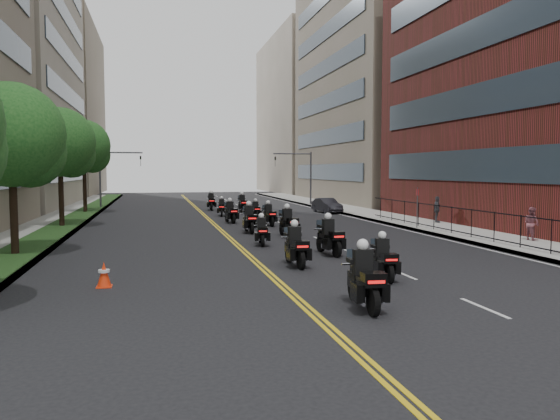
# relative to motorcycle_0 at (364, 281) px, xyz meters

# --- Properties ---
(ground) EXTENTS (160.00, 160.00, 0.00)m
(ground) POSITION_rel_motorcycle_0_xyz_m (-0.03, -0.68, -0.74)
(ground) COLOR black
(ground) RESTS_ON ground
(sidewalk_right) EXTENTS (4.00, 90.00, 0.15)m
(sidewalk_right) POSITION_rel_motorcycle_0_xyz_m (11.97, 24.32, -0.66)
(sidewalk_right) COLOR gray
(sidewalk_right) RESTS_ON ground
(sidewalk_left) EXTENTS (4.00, 90.00, 0.15)m
(sidewalk_left) POSITION_rel_motorcycle_0_xyz_m (-12.03, 24.32, -0.66)
(sidewalk_left) COLOR gray
(sidewalk_left) RESTS_ON ground
(grass_strip) EXTENTS (2.00, 90.00, 0.04)m
(grass_strip) POSITION_rel_motorcycle_0_xyz_m (-11.23, 24.32, -0.57)
(grass_strip) COLOR #1D3914
(grass_strip) RESTS_ON sidewalk_left
(building_right_tan) EXTENTS (15.11, 28.00, 30.00)m
(building_right_tan) POSITION_rel_motorcycle_0_xyz_m (21.45, 47.32, 14.26)
(building_right_tan) COLOR #766D56
(building_right_tan) RESTS_ON ground
(building_right_far) EXTENTS (15.00, 28.00, 26.00)m
(building_right_far) POSITION_rel_motorcycle_0_xyz_m (21.47, 77.32, 12.26)
(building_right_far) COLOR gray
(building_right_far) RESTS_ON ground
(building_left_far) EXTENTS (16.00, 28.00, 26.00)m
(building_left_far) POSITION_rel_motorcycle_0_xyz_m (-22.03, 77.32, 12.26)
(building_left_far) COLOR #766D56
(building_left_far) RESTS_ON ground
(iron_fence) EXTENTS (0.05, 28.00, 1.50)m
(iron_fence) POSITION_rel_motorcycle_0_xyz_m (10.97, 11.32, 0.17)
(iron_fence) COLOR black
(iron_fence) RESTS_ON sidewalk_right
(street_trees) EXTENTS (4.40, 38.40, 7.98)m
(street_trees) POSITION_rel_motorcycle_0_xyz_m (-11.07, 17.92, 4.40)
(street_trees) COLOR black
(street_trees) RESTS_ON ground
(traffic_signal_right) EXTENTS (4.09, 0.20, 5.60)m
(traffic_signal_right) POSITION_rel_motorcycle_0_xyz_m (9.51, 41.32, 2.96)
(traffic_signal_right) COLOR #3F3F44
(traffic_signal_right) RESTS_ON ground
(traffic_signal_left) EXTENTS (4.09, 0.20, 5.60)m
(traffic_signal_left) POSITION_rel_motorcycle_0_xyz_m (-9.57, 41.32, 2.96)
(traffic_signal_left) COLOR #3F3F44
(traffic_signal_left) RESTS_ON ground
(motorcycle_0) EXTENTS (0.66, 2.53, 1.87)m
(motorcycle_0) POSITION_rel_motorcycle_0_xyz_m (0.00, 0.00, 0.00)
(motorcycle_0) COLOR black
(motorcycle_0) RESTS_ON ground
(motorcycle_1) EXTENTS (0.63, 2.22, 1.64)m
(motorcycle_1) POSITION_rel_motorcycle_0_xyz_m (2.09, 3.52, -0.09)
(motorcycle_1) COLOR black
(motorcycle_1) RESTS_ON ground
(motorcycle_2) EXTENTS (0.56, 2.44, 1.80)m
(motorcycle_2) POSITION_rel_motorcycle_0_xyz_m (-0.16, 6.68, -0.03)
(motorcycle_2) COLOR black
(motorcycle_2) RESTS_ON ground
(motorcycle_3) EXTENTS (0.69, 2.50, 1.84)m
(motorcycle_3) POSITION_rel_motorcycle_0_xyz_m (2.00, 9.09, -0.01)
(motorcycle_3) COLOR black
(motorcycle_3) RESTS_ON ground
(motorcycle_4) EXTENTS (0.63, 2.15, 1.59)m
(motorcycle_4) POSITION_rel_motorcycle_0_xyz_m (-0.30, 12.78, -0.11)
(motorcycle_4) COLOR black
(motorcycle_4) RESTS_ON ground
(motorcycle_5) EXTENTS (0.68, 2.50, 1.84)m
(motorcycle_5) POSITION_rel_motorcycle_0_xyz_m (1.76, 15.75, -0.01)
(motorcycle_5) COLOR black
(motorcycle_5) RESTS_ON ground
(motorcycle_6) EXTENTS (0.58, 2.55, 1.88)m
(motorcycle_6) POSITION_rel_motorcycle_0_xyz_m (0.02, 18.28, 0.01)
(motorcycle_6) COLOR black
(motorcycle_6) RESTS_ON ground
(motorcycle_7) EXTENTS (0.60, 2.29, 1.69)m
(motorcycle_7) POSITION_rel_motorcycle_0_xyz_m (1.97, 22.00, -0.07)
(motorcycle_7) COLOR black
(motorcycle_7) RESTS_ON ground
(motorcycle_8) EXTENTS (0.72, 2.38, 1.76)m
(motorcycle_8) POSITION_rel_motorcycle_0_xyz_m (-0.25, 24.58, -0.04)
(motorcycle_8) COLOR black
(motorcycle_8) RESTS_ON ground
(motorcycle_9) EXTENTS (0.50, 2.07, 1.52)m
(motorcycle_9) POSITION_rel_motorcycle_0_xyz_m (2.15, 27.78, -0.13)
(motorcycle_9) COLOR black
(motorcycle_9) RESTS_ON ground
(motorcycle_10) EXTENTS (0.63, 2.18, 1.61)m
(motorcycle_10) POSITION_rel_motorcycle_0_xyz_m (-0.17, 30.43, -0.10)
(motorcycle_10) COLOR black
(motorcycle_10) RESTS_ON ground
(motorcycle_11) EXTENTS (0.56, 2.45, 1.81)m
(motorcycle_11) POSITION_rel_motorcycle_0_xyz_m (2.07, 33.99, -0.02)
(motorcycle_11) COLOR black
(motorcycle_11) RESTS_ON ground
(motorcycle_12) EXTENTS (0.61, 2.49, 1.84)m
(motorcycle_12) POSITION_rel_motorcycle_0_xyz_m (-0.33, 37.19, -0.01)
(motorcycle_12) COLOR black
(motorcycle_12) RESTS_ON ground
(parked_sedan) EXTENTS (1.81, 4.03, 1.28)m
(parked_sedan) POSITION_rel_motorcycle_0_xyz_m (9.15, 31.70, -0.09)
(parked_sedan) COLOR black
(parked_sedan) RESTS_ON ground
(pedestrian_b) EXTENTS (0.71, 0.87, 1.69)m
(pedestrian_b) POSITION_rel_motorcycle_0_xyz_m (13.26, 10.52, 0.26)
(pedestrian_b) COLOR #864953
(pedestrian_b) RESTS_ON sidewalk_right
(pedestrian_c) EXTENTS (0.80, 1.13, 1.78)m
(pedestrian_c) POSITION_rel_motorcycle_0_xyz_m (13.28, 20.13, 0.30)
(pedestrian_c) COLOR #3E3F46
(pedestrian_c) RESTS_ON sidewalk_right
(traffic_cone) EXTENTS (0.48, 0.48, 0.80)m
(traffic_cone) POSITION_rel_motorcycle_0_xyz_m (-7.03, 4.39, -0.35)
(traffic_cone) COLOR red
(traffic_cone) RESTS_ON ground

